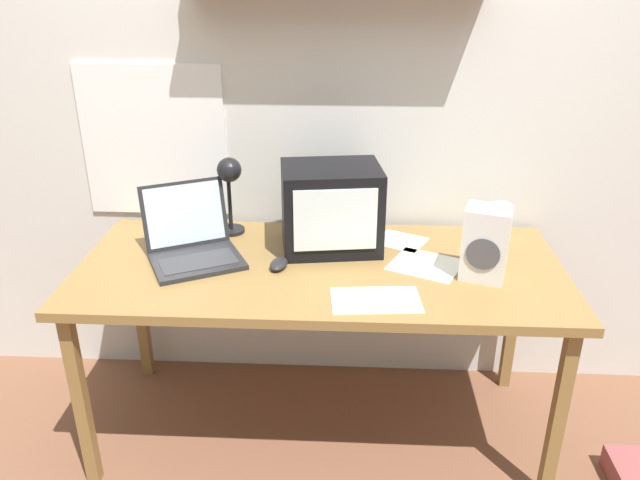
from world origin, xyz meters
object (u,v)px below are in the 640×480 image
(space_heater, at_px, (486,243))
(loose_paper_near_laptop, at_px, (401,241))
(laptop, at_px, (192,240))
(juice_glass, at_px, (500,222))
(corner_desk, at_px, (320,278))
(computer_mouse, at_px, (279,264))
(printed_handout, at_px, (426,265))
(crt_monitor, at_px, (331,208))
(loose_paper_near_monitor, at_px, (376,300))
(desk_lamp, at_px, (230,182))

(space_heater, xyz_separation_m, loose_paper_near_laptop, (-0.27, 0.29, -0.13))
(laptop, relative_size, juice_glass, 2.98)
(corner_desk, xyz_separation_m, computer_mouse, (-0.15, -0.03, 0.07))
(loose_paper_near_laptop, bearing_deg, printed_handout, -69.01)
(crt_monitor, height_order, computer_mouse, crt_monitor)
(laptop, distance_m, loose_paper_near_laptop, 0.82)
(juice_glass, bearing_deg, corner_desk, -157.50)
(computer_mouse, bearing_deg, loose_paper_near_monitor, -32.66)
(laptop, bearing_deg, desk_lamp, 32.67)
(corner_desk, bearing_deg, space_heater, -6.61)
(laptop, relative_size, loose_paper_near_monitor, 1.39)
(crt_monitor, xyz_separation_m, laptop, (-0.52, -0.12, -0.10))
(laptop, height_order, printed_handout, laptop)
(loose_paper_near_monitor, bearing_deg, corner_desk, 127.69)
(crt_monitor, xyz_separation_m, desk_lamp, (-0.40, 0.08, 0.07))
(loose_paper_near_laptop, bearing_deg, juice_glass, 10.12)
(space_heater, height_order, computer_mouse, space_heater)
(corner_desk, distance_m, space_heater, 0.61)
(computer_mouse, bearing_deg, laptop, 166.75)
(crt_monitor, relative_size, space_heater, 1.56)
(printed_handout, bearing_deg, loose_paper_near_laptop, 110.99)
(space_heater, relative_size, loose_paper_near_laptop, 1.11)
(corner_desk, xyz_separation_m, juice_glass, (0.71, 0.29, 0.12))
(juice_glass, bearing_deg, loose_paper_near_laptop, -169.88)
(computer_mouse, height_order, loose_paper_near_monitor, computer_mouse)
(loose_paper_near_laptop, bearing_deg, corner_desk, -144.37)
(space_heater, xyz_separation_m, printed_handout, (-0.19, 0.08, -0.13))
(computer_mouse, relative_size, printed_handout, 0.37)
(computer_mouse, distance_m, loose_paper_near_monitor, 0.41)
(computer_mouse, bearing_deg, corner_desk, 12.92)
(desk_lamp, distance_m, space_heater, 1.00)
(space_heater, bearing_deg, laptop, -168.77)
(corner_desk, height_order, juice_glass, juice_glass)
(laptop, relative_size, computer_mouse, 3.75)
(space_heater, relative_size, loose_paper_near_monitor, 0.85)
(juice_glass, bearing_deg, printed_handout, -138.81)
(loose_paper_near_laptop, relative_size, printed_handout, 0.76)
(laptop, xyz_separation_m, desk_lamp, (0.12, 0.20, 0.17))
(crt_monitor, bearing_deg, loose_paper_near_monitor, -76.79)
(desk_lamp, relative_size, loose_paper_near_laptop, 1.42)
(juice_glass, bearing_deg, computer_mouse, -159.09)
(crt_monitor, bearing_deg, desk_lamp, 160.63)
(laptop, xyz_separation_m, printed_handout, (0.88, -0.03, -0.06))
(crt_monitor, xyz_separation_m, printed_handout, (0.36, -0.15, -0.16))
(laptop, bearing_deg, printed_handout, -28.72)
(crt_monitor, bearing_deg, corner_desk, -109.96)
(crt_monitor, xyz_separation_m, juice_glass, (0.68, 0.13, -0.10))
(loose_paper_near_laptop, bearing_deg, computer_mouse, -150.80)
(corner_desk, distance_m, juice_glass, 0.78)
(corner_desk, height_order, space_heater, space_heater)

